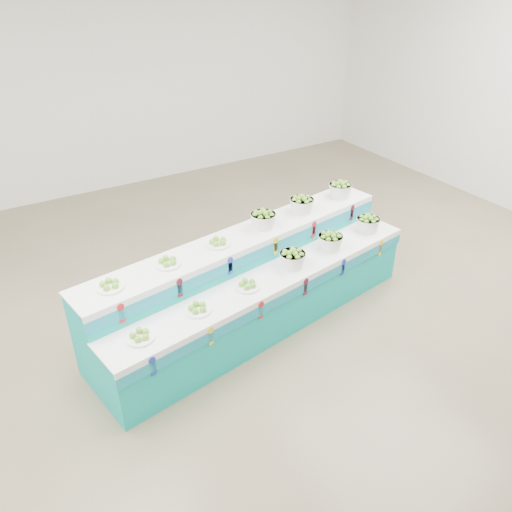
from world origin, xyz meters
The scene contains 15 objects.
ground centered at (0.00, 0.00, 0.00)m, with size 10.00×10.00×0.00m, color brown.
back_wall centered at (0.00, 5.00, 2.00)m, with size 10.00×10.00×0.00m, color silver.
display_stand centered at (-0.24, 0.21, 0.51)m, with size 4.01×1.03×1.02m, color #0CA8A2, non-canonical shape.
plate_lower_left centered at (-1.78, -0.29, 0.77)m, with size 0.26×0.26×0.09m, color white.
plate_lower_mid centered at (-1.15, -0.18, 0.77)m, with size 0.26×0.26×0.09m, color white.
plate_lower_right centered at (-0.52, -0.08, 0.77)m, with size 0.26×0.26×0.09m, color white.
basket_lower_left centered at (0.12, 0.02, 0.83)m, with size 0.29×0.29×0.21m, color silver, non-canonical shape.
basket_lower_mid centered at (0.73, 0.12, 0.83)m, with size 0.29×0.29×0.21m, color silver, non-canonical shape.
basket_lower_right centered at (1.42, 0.23, 0.83)m, with size 0.29×0.29×0.21m, color silver, non-canonical shape.
plate_upper_left centered at (-1.86, 0.20, 1.07)m, with size 0.26×0.26×0.09m, color white.
plate_upper_mid centered at (-1.23, 0.31, 1.07)m, with size 0.26×0.26×0.09m, color white.
plate_upper_right centered at (-0.60, 0.41, 1.07)m, with size 0.26×0.26×0.09m, color white.
basket_upper_left centered at (0.04, 0.51, 1.13)m, with size 0.29×0.29×0.21m, color silver, non-canonical shape.
basket_upper_mid centered at (0.65, 0.61, 1.13)m, with size 0.29×0.29×0.21m, color silver, non-canonical shape.
basket_upper_right centered at (1.34, 0.72, 1.13)m, with size 0.29×0.29×0.21m, color silver, non-canonical shape.
Camera 1 is at (-2.74, -3.89, 3.74)m, focal length 35.62 mm.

